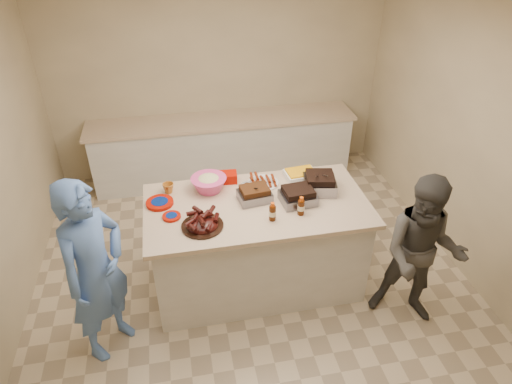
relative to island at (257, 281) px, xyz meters
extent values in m
cube|color=#47230F|center=(-0.01, 0.06, 1.00)|extent=(0.33, 0.27, 0.09)
cube|color=black|center=(0.38, -0.05, 1.00)|extent=(0.34, 0.29, 0.10)
cube|color=gray|center=(0.64, 0.11, 1.00)|extent=(0.36, 0.36, 0.12)
cylinder|color=silver|center=(0.13, 0.34, 1.00)|extent=(0.33, 0.33, 0.05)
cube|color=#FFB50F|center=(0.53, 0.37, 1.00)|extent=(0.33, 0.26, 0.08)
cylinder|color=#3A1603|center=(0.09, -0.27, 1.00)|extent=(0.06, 0.06, 0.18)
cylinder|color=#3A1603|center=(0.36, -0.24, 1.00)|extent=(0.06, 0.06, 0.18)
cylinder|color=yellow|center=(-0.09, 0.09, 1.00)|extent=(0.04, 0.04, 0.12)
imported|color=silver|center=(-0.04, 0.28, 1.00)|extent=(0.13, 0.04, 0.13)
cylinder|color=#9F0D00|center=(-0.90, 0.17, 1.00)|extent=(0.26, 0.26, 0.03)
cylinder|color=#9F0D00|center=(-0.80, -0.06, 1.00)|extent=(0.17, 0.17, 0.02)
imported|color=#AD6721|center=(-0.81, 0.35, 1.00)|extent=(0.11, 0.10, 0.11)
cube|color=#9F0D00|center=(-0.22, 0.45, 1.00)|extent=(0.20, 0.16, 0.10)
imported|color=#537BC4|center=(-1.44, -0.51, 0.00)|extent=(1.73, 1.59, 0.41)
imported|color=#4B4843|center=(1.35, -0.72, 0.00)|extent=(1.37, 1.71, 0.58)
camera|label=1|loc=(-0.69, -3.45, 3.46)|focal=32.00mm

